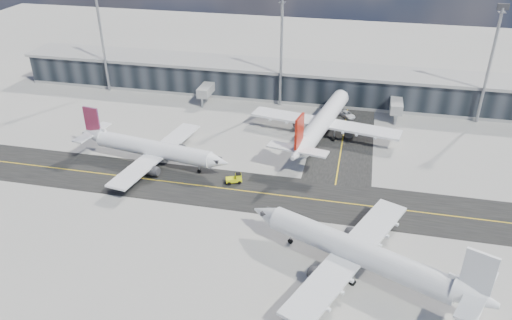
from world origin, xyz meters
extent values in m
plane|color=gray|center=(0.00, 0.00, 0.00)|extent=(300.00, 300.00, 0.00)
cube|color=black|center=(0.00, 4.00, 0.01)|extent=(180.00, 14.00, 0.02)
cube|color=black|center=(18.00, 35.00, 0.01)|extent=(14.00, 50.00, 0.02)
cube|color=yellow|center=(0.00, 4.00, 0.03)|extent=(180.00, 0.25, 0.01)
cube|color=yellow|center=(18.00, 35.00, 0.03)|extent=(0.25, 50.00, 0.01)
cube|color=black|center=(0.00, 55.00, 4.00)|extent=(150.00, 12.00, 8.00)
cube|color=gray|center=(0.00, 55.00, 8.40)|extent=(152.00, 13.00, 0.80)
cube|color=gray|center=(0.00, 55.00, 0.40)|extent=(150.00, 12.20, 0.80)
cube|color=gray|center=(-20.00, 47.00, 3.50)|extent=(3.00, 10.00, 2.40)
cylinder|color=gray|center=(-20.00, 42.00, 1.20)|extent=(0.60, 0.60, 2.40)
cube|color=gray|center=(30.00, 47.00, 3.50)|extent=(3.00, 10.00, 2.40)
cylinder|color=gray|center=(30.00, 42.00, 1.20)|extent=(0.60, 0.60, 2.40)
cylinder|color=gray|center=(-50.00, 48.00, 14.00)|extent=(0.70, 0.70, 28.00)
cylinder|color=gray|center=(0.00, 48.00, 14.00)|extent=(0.70, 0.70, 28.00)
cylinder|color=gray|center=(50.00, 48.00, 14.00)|extent=(0.70, 0.70, 28.00)
cube|color=#2D2D30|center=(50.00, 48.00, 28.20)|extent=(2.50, 0.50, 1.40)
cylinder|color=white|center=(-20.27, 10.47, 3.53)|extent=(26.70, 7.72, 3.53)
cone|color=white|center=(-5.45, 8.08, 3.53)|extent=(4.92, 4.19, 3.53)
cone|color=white|center=(-35.51, 12.94, 4.06)|extent=(5.79, 4.33, 3.53)
cube|color=white|center=(-19.40, 10.33, 2.65)|extent=(9.15, 30.33, 0.44)
cylinder|color=#2D2D30|center=(-17.68, 15.42, 1.68)|extent=(3.98, 2.60, 2.03)
cylinder|color=#2D2D30|center=(-19.37, 4.96, 1.68)|extent=(3.98, 2.60, 2.03)
cube|color=silver|center=(-17.68, 15.42, 2.38)|extent=(1.80, 0.63, 0.71)
cube|color=silver|center=(-19.37, 4.96, 2.38)|extent=(1.80, 0.63, 0.71)
cube|color=#622246|center=(-35.08, 12.87, 7.77)|extent=(3.72, 0.98, 5.47)
cube|color=white|center=(-35.51, 12.94, 4.59)|extent=(4.13, 10.85, 0.31)
cube|color=#2D2D30|center=(-5.89, 8.15, 3.88)|extent=(2.05, 2.20, 0.62)
cylinder|color=gray|center=(-9.81, 8.78, 1.06)|extent=(0.24, 0.24, 1.77)
cylinder|color=black|center=(-9.81, 8.78, 0.40)|extent=(0.83, 0.43, 0.79)
cylinder|color=black|center=(-20.71, 13.23, 0.49)|extent=(1.03, 0.59, 0.97)
cylinder|color=black|center=(-21.56, 8.00, 0.49)|extent=(1.03, 0.59, 0.97)
cylinder|color=white|center=(13.15, 31.23, 4.17)|extent=(9.89, 31.47, 4.17)
cone|color=white|center=(16.43, 48.62, 4.17)|extent=(5.06, 5.89, 4.17)
cone|color=white|center=(9.77, 13.32, 4.79)|extent=(5.25, 6.91, 4.17)
cube|color=white|center=(13.34, 32.25, 3.12)|extent=(35.76, 11.68, 0.52)
cylinder|color=#2D2D30|center=(7.40, 34.43, 1.98)|extent=(3.16, 4.74, 2.40)
cylinder|color=#2D2D30|center=(19.68, 32.12, 1.98)|extent=(3.16, 4.74, 2.40)
cube|color=silver|center=(7.40, 34.43, 2.81)|extent=(0.80, 2.12, 0.83)
cube|color=silver|center=(19.68, 32.12, 2.81)|extent=(0.80, 2.12, 0.83)
cube|color=#AC1A0B|center=(9.87, 13.83, 9.16)|extent=(1.27, 4.38, 6.46)
cube|color=white|center=(9.77, 13.32, 5.41)|extent=(12.82, 5.18, 0.36)
cube|color=#2D2D30|center=(16.34, 48.11, 4.58)|extent=(2.64, 2.47, 0.73)
cylinder|color=gray|center=(15.47, 43.51, 1.25)|extent=(0.29, 0.29, 2.08)
cylinder|color=black|center=(15.47, 43.51, 0.47)|extent=(0.53, 0.99, 0.94)
cylinder|color=black|center=(9.89, 30.78, 0.57)|extent=(0.72, 1.22, 1.15)
cylinder|color=black|center=(16.03, 29.62, 0.57)|extent=(0.72, 1.22, 1.15)
cylinder|color=silver|center=(22.97, -14.64, 3.90)|extent=(28.43, 15.19, 3.90)
cone|color=silver|center=(7.74, -8.07, 3.90)|extent=(6.03, 5.52, 3.90)
cone|color=silver|center=(38.65, -21.42, 4.49)|extent=(6.92, 5.91, 3.90)
cube|color=silver|center=(22.07, -14.26, 2.93)|extent=(17.64, 32.40, 0.49)
cylinder|color=#2D2D30|center=(18.86, -19.25, 1.85)|extent=(4.65, 3.69, 2.25)
cylinder|color=#2D2D30|center=(23.50, -8.49, 1.85)|extent=(4.65, 3.69, 2.25)
cube|color=silver|center=(18.86, -19.25, 2.64)|extent=(1.95, 1.13, 0.78)
cube|color=silver|center=(23.50, -8.49, 2.64)|extent=(1.95, 1.13, 0.78)
cube|color=silver|center=(38.20, -21.22, 8.59)|extent=(3.94, 2.03, 6.05)
cube|color=silver|center=(38.65, -21.42, 5.08)|extent=(7.15, 11.84, 0.34)
cube|color=#2D2D30|center=(8.18, -8.26, 4.29)|extent=(2.64, 2.75, 0.68)
cylinder|color=gray|center=(12.22, -10.00, 1.17)|extent=(0.31, 0.31, 1.95)
cylinder|color=black|center=(12.22, -10.00, 0.44)|extent=(0.94, 0.66, 0.88)
cylinder|color=black|center=(22.71, -17.72, 0.54)|extent=(1.18, 0.87, 1.07)
cylinder|color=black|center=(25.03, -12.34, 0.54)|extent=(1.18, 0.87, 1.07)
cube|color=#DFE80C|center=(-1.82, 6.44, 0.78)|extent=(3.46, 2.54, 0.73)
cube|color=#DFE80C|center=(-0.95, 6.79, 1.46)|extent=(1.58, 1.69, 0.94)
cube|color=black|center=(-0.95, 6.79, 1.83)|extent=(1.46, 1.61, 0.26)
cylinder|color=black|center=(-1.11, 7.46, 0.37)|extent=(0.78, 0.52, 0.73)
cylinder|color=black|center=(-0.60, 6.20, 0.37)|extent=(0.78, 0.52, 0.73)
cylinder|color=black|center=(-3.05, 6.68, 0.37)|extent=(0.78, 0.52, 0.73)
cylinder|color=black|center=(-2.53, 5.42, 0.37)|extent=(0.78, 0.52, 0.73)
imported|color=white|center=(18.12, 44.00, 0.70)|extent=(4.99, 5.39, 1.40)
camera|label=1|loc=(21.02, -75.26, 51.99)|focal=35.00mm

